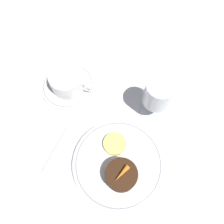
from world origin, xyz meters
TOP-DOWN VIEW (x-y plane):
  - ground_plane at (0.00, 0.00)m, footprint 3.00×3.00m
  - dinner_plate at (-0.02, -0.03)m, footprint 0.23×0.23m
  - saucer at (-0.24, 0.13)m, footprint 0.16×0.16m
  - coffee_cup at (-0.24, 0.13)m, footprint 0.12×0.10m
  - spoon at (-0.19, 0.12)m, footprint 0.05×0.11m
  - wine_glass at (0.01, 0.15)m, footprint 0.07×0.07m
  - fork at (-0.18, -0.00)m, footprint 0.02×0.19m
  - dessert_cake at (0.00, -0.05)m, footprint 0.08×0.08m
  - carrot_garnish at (0.00, -0.05)m, footprint 0.03×0.04m
  - pineapple_slice at (-0.05, 0.01)m, footprint 0.06×0.06m

SIDE VIEW (x-z plane):
  - ground_plane at x=0.00m, z-range 0.00..0.00m
  - fork at x=-0.18m, z-range 0.00..0.01m
  - saucer at x=-0.24m, z-range 0.00..0.01m
  - dinner_plate at x=-0.02m, z-range 0.00..0.02m
  - spoon at x=-0.19m, z-range 0.01..0.01m
  - pineapple_slice at x=-0.05m, z-range 0.01..0.02m
  - dessert_cake at x=0.00m, z-range 0.01..0.05m
  - coffee_cup at x=-0.24m, z-range 0.01..0.06m
  - carrot_garnish at x=0.00m, z-range 0.05..0.07m
  - wine_glass at x=0.01m, z-range 0.02..0.15m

